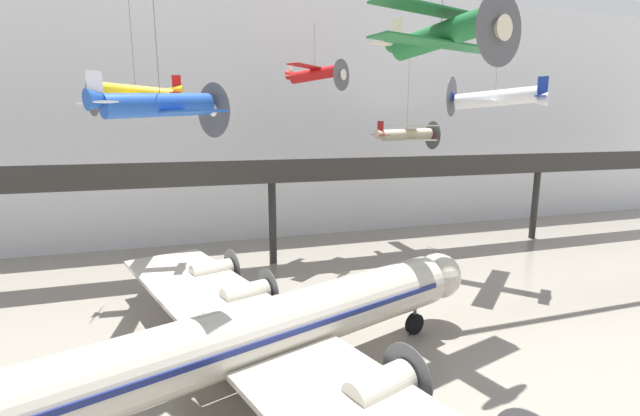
# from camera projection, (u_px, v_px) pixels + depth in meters

# --- Properties ---
(hangar_back_wall) EXTENTS (140.00, 3.00, 27.59)m
(hangar_back_wall) POSITION_uv_depth(u_px,v_px,m) (252.00, 116.00, 47.66)
(hangar_back_wall) COLOR silver
(hangar_back_wall) RESTS_ON ground
(mezzanine_walkway) EXTENTS (110.00, 3.20, 9.89)m
(mezzanine_walkway) POSITION_uv_depth(u_px,v_px,m) (274.00, 177.00, 37.90)
(mezzanine_walkway) COLOR #2D2B28
(mezzanine_walkway) RESTS_ON ground
(airliner_silver_main) EXTENTS (28.74, 33.51, 8.89)m
(airliner_silver_main) POSITION_uv_depth(u_px,v_px,m) (250.00, 337.00, 19.48)
(airliner_silver_main) COLOR beige
(airliner_silver_main) RESTS_ON ground
(suspended_plane_white_twin) EXTENTS (7.81, 7.70, 8.18)m
(suspended_plane_white_twin) POSITION_uv_depth(u_px,v_px,m) (495.00, 99.00, 33.90)
(suspended_plane_white_twin) COLOR silver
(suspended_plane_red_highwing) EXTENTS (6.68, 6.34, 5.97)m
(suspended_plane_red_highwing) POSITION_uv_depth(u_px,v_px,m) (315.00, 74.00, 38.87)
(suspended_plane_red_highwing) COLOR red
(suspended_plane_blue_trainer) EXTENTS (6.64, 7.35, 9.49)m
(suspended_plane_blue_trainer) POSITION_uv_depth(u_px,v_px,m) (161.00, 106.00, 19.82)
(suspended_plane_blue_trainer) COLOR #1E4CAD
(suspended_plane_yellow_lowwing) EXTENTS (6.29, 7.68, 8.30)m
(suspended_plane_yellow_lowwing) POSITION_uv_depth(u_px,v_px,m) (136.00, 93.00, 29.62)
(suspended_plane_yellow_lowwing) COLOR yellow
(suspended_plane_green_biplane) EXTENTS (9.82, 8.21, 6.21)m
(suspended_plane_green_biplane) POSITION_uv_depth(u_px,v_px,m) (441.00, 35.00, 23.25)
(suspended_plane_green_biplane) COLOR #1E6B33
(suspended_plane_cream_biplane) EXTENTS (6.69, 8.21, 11.21)m
(suspended_plane_cream_biplane) POSITION_uv_depth(u_px,v_px,m) (407.00, 134.00, 43.59)
(suspended_plane_cream_biplane) COLOR beige
(info_sign_pedestal) EXTENTS (0.27, 0.75, 1.24)m
(info_sign_pedestal) POSITION_uv_depth(u_px,v_px,m) (425.00, 380.00, 20.95)
(info_sign_pedestal) COLOR #4C4C51
(info_sign_pedestal) RESTS_ON ground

